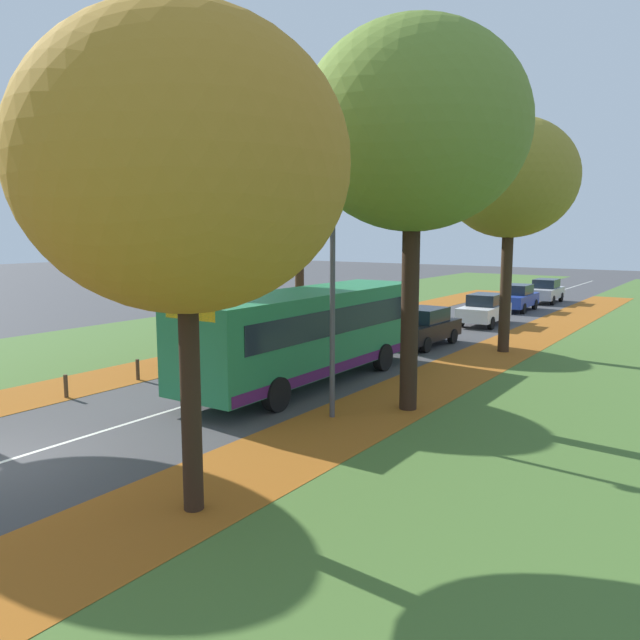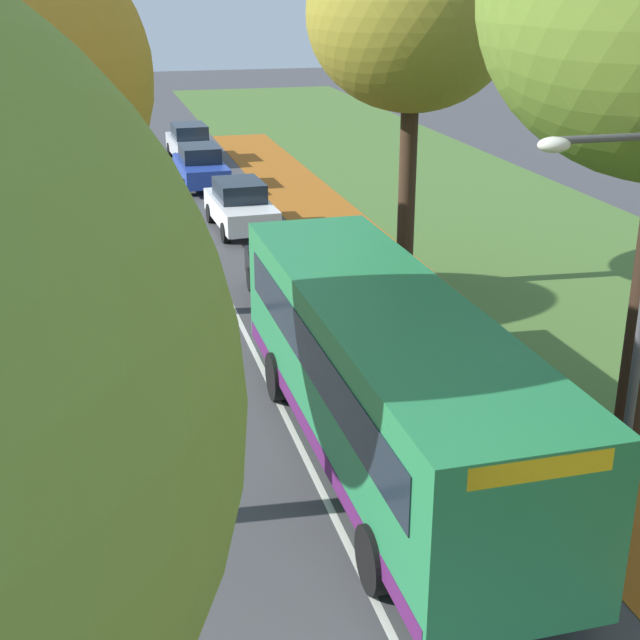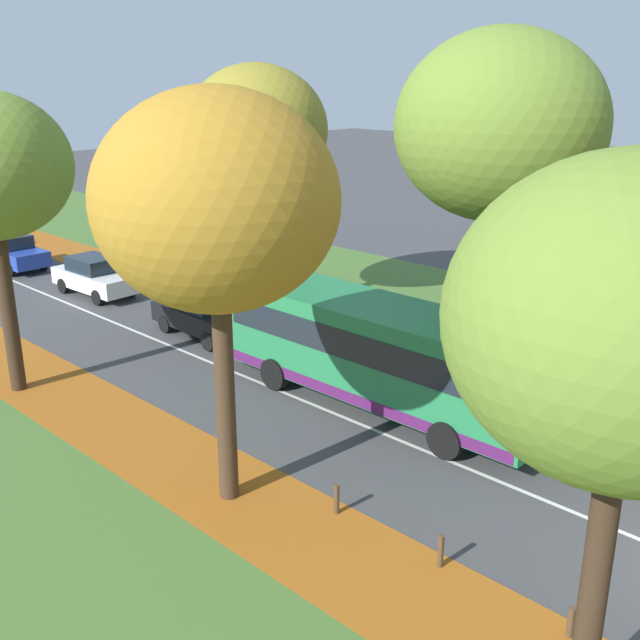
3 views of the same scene
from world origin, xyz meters
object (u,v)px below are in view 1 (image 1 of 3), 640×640
Objects in this scene: tree_left_mid at (299,197)px; tree_left_near at (159,183)px; bollard_third at (66,386)px; bollard_fourth at (138,370)px; car_black_lead at (424,327)px; car_silver_fourth_in_line at (546,291)px; tree_right_near at (414,128)px; car_blue_third_in_line at (517,298)px; tree_right_mid at (510,178)px; streetlamp_right at (322,275)px; car_white_following at (484,309)px; bus at (308,331)px; tree_right_nearest at (184,164)px.

tree_left_near is at bearing -86.40° from tree_left_mid.
bollard_third is 0.99× the size of bollard_fourth.
car_silver_fourth_in_line is at bearing 90.43° from car_black_lead.
car_silver_fourth_in_line is (-3.98, 28.93, -6.71)m from tree_right_near.
car_silver_fourth_in_line is at bearing 78.11° from tree_left_near.
tree_left_mid reaches higher than car_blue_third_in_line.
car_blue_third_in_line is (6.36, 14.01, -5.72)m from tree_left_mid.
tree_right_near is at bearing -79.72° from car_blue_third_in_line.
tree_right_mid is at bearing 2.21° from tree_left_mid.
tree_left_near reaches higher than streetlamp_right.
car_white_following is at bearing 76.65° from bollard_third.
bus reaches higher than bollard_fourth.
tree_left_mid is at bearing 138.62° from tree_right_near.
tree_right_near is 14.64× the size of bollard_fourth.
tree_right_mid is at bearing 54.60° from bollard_fourth.
car_blue_third_in_line is (-4.24, 23.35, -6.71)m from tree_right_near.
car_black_lead is at bearing -90.07° from car_white_following.
car_silver_fourth_in_line is (-2.35, 30.75, -2.92)m from streetlamp_right.
streetlamp_right is at bearing -48.81° from bus.
car_silver_fourth_in_line is at bearing 94.36° from streetlamp_right.
bollard_fourth is at bearing -105.30° from car_white_following.
tree_left_near is 29.90m from car_silver_fourth_in_line.
car_silver_fourth_in_line is (-0.15, 19.81, 0.00)m from car_black_lead.
tree_right_nearest is at bearing -66.60° from bus.
car_white_following is (6.78, 7.17, -5.72)m from tree_left_mid.
tree_right_near is 9.76m from tree_right_mid.
car_blue_third_in_line is (-2.60, 25.17, -2.92)m from streetlamp_right.
tree_left_near is 0.86× the size of tree_right_near.
bollard_third is at bearing -82.84° from tree_left_mid.
car_black_lead is (-2.20, 10.94, -2.92)m from streetlamp_right.
bollard_third is at bearing 159.76° from tree_right_nearest.
car_blue_third_in_line reaches higher than bollard_fourth.
car_black_lead is (-3.83, 9.11, -6.71)m from tree_right_near.
tree_left_mid is 0.84× the size of tree_right_near.
car_blue_third_in_line is at bearing 80.66° from bollard_third.
bollard_third is 0.07× the size of bus.
bus is 2.46× the size of car_blue_third_in_line.
bus reaches higher than car_black_lead.
tree_left_near is 2.07× the size of car_white_following.
car_blue_third_in_line is (4.60, 28.00, 0.47)m from bollard_third.
car_blue_third_in_line is (-3.96, 31.16, -5.14)m from tree_right_nearest.
car_blue_third_in_line is at bearing 95.90° from streetlamp_right.
tree_right_near reaches higher than car_white_following.
car_black_lead is (-3.56, 16.93, -5.14)m from tree_right_nearest.
car_silver_fourth_in_line reaches higher than bollard_third.
car_blue_third_in_line is at bearing 93.46° from car_white_following.
tree_left_mid is 14.59m from streetlamp_right.
streetlamp_right is at bearing -13.66° from tree_left_near.
tree_right_mid is 15.38m from car_blue_third_in_line.
tree_left_near is 12.73× the size of bollard_third.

